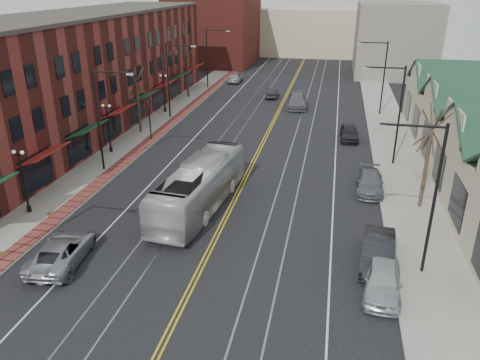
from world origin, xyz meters
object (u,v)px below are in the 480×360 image
at_px(parked_car_a, 383,279).
at_px(parked_car_c, 370,182).
at_px(parked_suv, 62,251).
at_px(parked_car_d, 349,132).
at_px(transit_bus, 200,186).
at_px(parked_car_b, 378,251).

xyz_separation_m(parked_car_a, parked_car_c, (0.00, 12.32, -0.08)).
relative_size(parked_suv, parked_car_d, 1.25).
bearing_deg(transit_bus, parked_car_d, -114.21).
relative_size(parked_suv, parked_car_b, 1.09).
relative_size(parked_car_b, parked_car_c, 1.03).
bearing_deg(parked_car_b, parked_car_a, -82.57).
xyz_separation_m(transit_bus, parked_suv, (-5.50, -7.86, -0.88)).
height_order(transit_bus, parked_car_c, transit_bus).
relative_size(parked_suv, parked_car_c, 1.12).
bearing_deg(parked_car_a, parked_suv, -173.04).
height_order(parked_suv, parked_car_c, parked_suv).
bearing_deg(parked_car_c, parked_car_b, -89.11).
relative_size(parked_car_a, parked_car_c, 0.95).
distance_m(parked_car_b, parked_car_d, 21.77).
bearing_deg(parked_car_a, parked_car_b, 96.25).
xyz_separation_m(transit_bus, parked_car_b, (11.23, -4.64, -0.81)).
height_order(parked_suv, parked_car_d, parked_suv).
distance_m(parked_suv, parked_car_a, 16.81).
bearing_deg(parked_car_d, parked_suv, -123.66).
distance_m(parked_car_a, parked_car_d, 24.30).
distance_m(parked_car_a, parked_car_c, 12.32).
distance_m(parked_suv, parked_car_d, 29.36).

